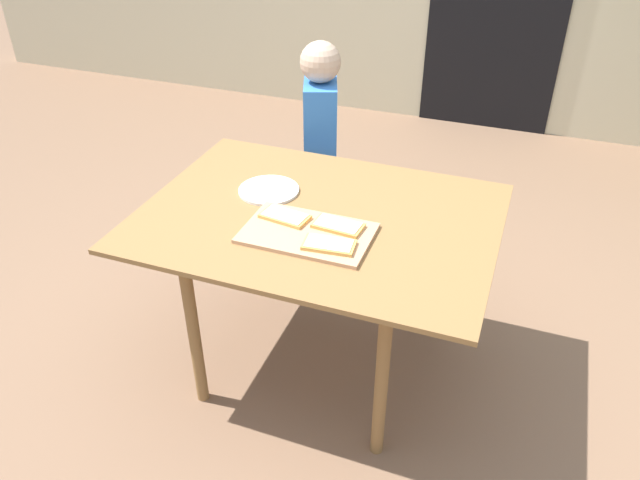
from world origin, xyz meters
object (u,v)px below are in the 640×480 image
(pizza_slice_far_right, at_px, (338,225))
(pizza_slice_near_right, at_px, (329,245))
(cutting_board, at_px, (307,233))
(child_left, at_px, (320,144))
(dining_table, at_px, (319,234))
(plate_white_left, at_px, (269,190))
(pizza_slice_far_left, at_px, (285,216))

(pizza_slice_far_right, xyz_separation_m, pizza_slice_near_right, (0.01, -0.12, 0.00))
(cutting_board, xyz_separation_m, pizza_slice_near_right, (0.10, -0.06, 0.01))
(child_left, bearing_deg, pizza_slice_far_right, -65.56)
(pizza_slice_far_right, relative_size, pizza_slice_near_right, 0.99)
(cutting_board, bearing_deg, child_left, 107.50)
(dining_table, relative_size, plate_white_left, 5.48)
(pizza_slice_far_right, xyz_separation_m, pizza_slice_far_left, (-0.19, -0.01, 0.00))
(cutting_board, height_order, child_left, child_left)
(cutting_board, bearing_deg, pizza_slice_far_left, 153.39)
(plate_white_left, bearing_deg, pizza_slice_far_right, -26.88)
(child_left, bearing_deg, pizza_slice_far_left, -78.58)
(pizza_slice_far_left, bearing_deg, cutting_board, -26.61)
(cutting_board, xyz_separation_m, plate_white_left, (-0.24, 0.22, -0.00))
(dining_table, height_order, pizza_slice_near_right, pizza_slice_near_right)
(cutting_board, relative_size, pizza_slice_near_right, 2.44)
(pizza_slice_far_left, height_order, pizza_slice_near_right, same)
(pizza_slice_near_right, bearing_deg, dining_table, 119.15)
(pizza_slice_far_right, xyz_separation_m, child_left, (-0.34, 0.74, -0.08))
(dining_table, height_order, plate_white_left, plate_white_left)
(pizza_slice_far_right, xyz_separation_m, plate_white_left, (-0.32, 0.16, -0.02))
(dining_table, relative_size, child_left, 1.13)
(pizza_slice_far_right, height_order, child_left, child_left)
(pizza_slice_near_right, bearing_deg, pizza_slice_far_left, 151.02)
(plate_white_left, bearing_deg, dining_table, -21.86)
(dining_table, xyz_separation_m, plate_white_left, (-0.23, 0.09, 0.08))
(pizza_slice_far_right, distance_m, child_left, 0.82)
(pizza_slice_far_left, distance_m, child_left, 0.77)
(dining_table, bearing_deg, pizza_slice_near_right, -60.85)
(pizza_slice_far_left, xyz_separation_m, pizza_slice_near_right, (0.20, -0.11, 0.00))
(cutting_board, distance_m, child_left, 0.85)
(dining_table, relative_size, pizza_slice_far_left, 6.98)
(dining_table, height_order, cutting_board, cutting_board)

